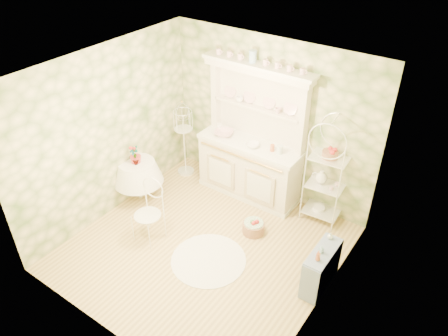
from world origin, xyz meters
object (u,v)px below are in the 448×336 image
Objects in this scene: bakers_rack at (327,174)px; birdcage_stand at (184,139)px; kitchen_dresser at (250,135)px; side_shelf at (321,269)px; cafe_chair at (147,215)px; round_table at (139,183)px; floor_basket at (254,227)px.

bakers_rack is 1.22× the size of birdcage_stand.
side_shelf is at bearing -32.41° from kitchen_dresser.
bakers_rack is 1.86× the size of cafe_chair.
side_shelf is 3.37m from birdcage_stand.
bakers_rack is 2.88× the size of round_table.
round_table is 1.13m from birdcage_stand.
cafe_chair reaches higher than floor_basket.
birdcage_stand is (-2.61, -0.22, -0.15)m from bakers_rack.
bakers_rack is 1.51m from side_shelf.
bakers_rack reaches higher than cafe_chair.
side_shelf is 2.04× the size of floor_basket.
floor_basket is (-0.70, -0.91, -0.75)m from bakers_rack.
side_shelf is at bearing -16.57° from floor_basket.
birdcage_stand is at bearing 104.60° from cafe_chair.
round_table is at bearing -140.88° from kitchen_dresser.
kitchen_dresser is at bearing 64.27° from cafe_chair.
bakers_rack is 2.52× the size of side_shelf.
birdcage_stand is at bearing -174.32° from kitchen_dresser.
birdcage_stand is at bearing 160.17° from floor_basket.
birdcage_stand is 2.11m from floor_basket.
round_table is 1.08m from cafe_chair.
floor_basket is (1.91, -0.69, -0.60)m from birdcage_stand.
bakers_rack is at bearing 4.84° from birdcage_stand.
bakers_rack reaches higher than birdcage_stand.
round_table is (-2.76, -1.27, -0.56)m from bakers_rack.
kitchen_dresser reaches higher than bakers_rack.
bakers_rack reaches higher than round_table.
round_table is at bearing -159.78° from bakers_rack.
birdcage_stand reaches higher than side_shelf.
bakers_rack is (1.32, 0.09, -0.29)m from kitchen_dresser.
kitchen_dresser reaches higher than round_table.
birdcage_stand is (-1.29, -0.13, -0.44)m from kitchen_dresser.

